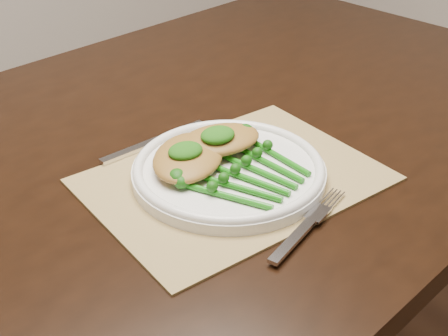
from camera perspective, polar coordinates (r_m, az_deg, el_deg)
dining_table at (r=1.21m, az=-3.96°, el=-13.21°), size 1.72×1.15×0.75m
placemat at (r=0.88m, az=0.92°, el=-1.06°), size 0.40×0.30×0.00m
dinner_plate at (r=0.88m, az=0.45°, el=-0.15°), size 0.27×0.27×0.02m
knife at (r=0.96m, az=-7.27°, el=2.08°), size 0.19×0.03×0.01m
fork at (r=0.80m, az=8.10°, el=-4.65°), size 0.18×0.08×0.01m
chicken_fillet_left at (r=0.88m, az=-3.30°, el=1.02°), size 0.17×0.17×0.03m
chicken_fillet_right at (r=0.91m, az=-0.38°, el=2.63°), size 0.13×0.10×0.02m
pesto_dollop_left at (r=0.86m, az=-3.55°, el=1.58°), size 0.05×0.04×0.02m
pesto_dollop_right at (r=0.89m, az=-0.58°, el=3.04°), size 0.05×0.04×0.02m
broccolini_bundle at (r=0.85m, az=2.63°, el=-0.60°), size 0.19×0.21×0.04m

